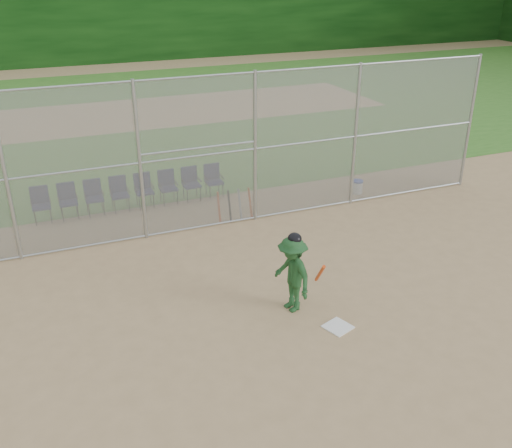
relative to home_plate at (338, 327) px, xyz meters
name	(u,v)px	position (x,y,z in m)	size (l,w,h in m)	color
ground	(305,325)	(-0.56, 0.30, -0.01)	(100.00, 100.00, 0.00)	tan
grass_strip	(128,114)	(-0.56, 18.30, 0.00)	(100.00, 100.00, 0.00)	#31661E
dirt_patch_far	(128,114)	(-0.56, 18.30, 0.00)	(24.00, 24.00, 0.00)	tan
backstop_fence	(218,151)	(-0.56, 5.30, 2.06)	(16.09, 0.09, 4.00)	gray
home_plate	(338,327)	(0.00, 0.00, 0.00)	(0.47, 0.47, 0.02)	white
batter_at_plate	(292,273)	(-0.55, 0.93, 0.81)	(0.90, 1.28, 1.70)	#1C4721
water_cooler	(357,187)	(4.03, 5.89, 0.20)	(0.32, 0.32, 0.41)	white
spare_bats	(235,205)	(-0.08, 5.49, 0.41)	(0.96, 0.31, 0.85)	#D84C14
chair_0	(41,206)	(-4.93, 7.29, 0.47)	(0.54, 0.52, 0.96)	#0F1339
chair_1	(68,202)	(-4.23, 7.29, 0.47)	(0.54, 0.52, 0.96)	#0F1339
chair_2	(94,198)	(-3.54, 7.29, 0.47)	(0.54, 0.52, 0.96)	#0F1339
chair_3	(120,195)	(-2.84, 7.29, 0.47)	(0.54, 0.52, 0.96)	#0F1339
chair_4	(144,191)	(-2.15, 7.29, 0.47)	(0.54, 0.52, 0.96)	#0F1339
chair_5	(168,188)	(-1.45, 7.29, 0.47)	(0.54, 0.52, 0.96)	#0F1339
chair_6	(192,184)	(-0.76, 7.29, 0.47)	(0.54, 0.52, 0.96)	#0F1339
chair_7	(214,181)	(-0.06, 7.29, 0.47)	(0.54, 0.52, 0.96)	#0F1339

